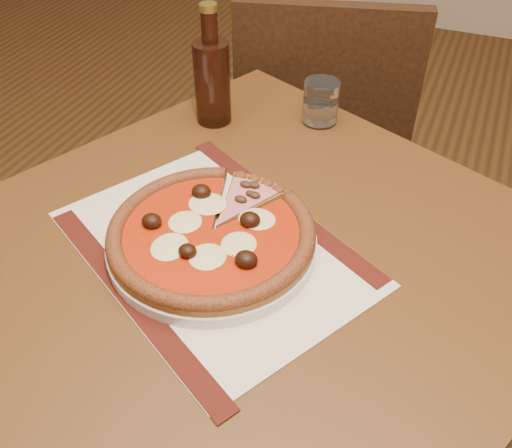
{
  "coord_description": "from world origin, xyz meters",
  "views": [
    {
      "loc": [
        0.57,
        -0.38,
        1.31
      ],
      "look_at": [
        0.34,
        0.18,
        0.78
      ],
      "focal_mm": 40.0,
      "sensor_mm": 36.0,
      "label": 1
    }
  ],
  "objects_px": {
    "chair_far": "(322,135)",
    "bottle": "(212,78)",
    "plate": "(212,243)",
    "pizza": "(211,232)",
    "water_glass": "(321,102)",
    "table": "(251,296)"
  },
  "relations": [
    {
      "from": "bottle",
      "to": "chair_far",
      "type": "bearing_deg",
      "value": 75.5
    },
    {
      "from": "chair_far",
      "to": "bottle",
      "type": "bearing_deg",
      "value": 61.15
    },
    {
      "from": "chair_far",
      "to": "plate",
      "type": "xyz_separation_m",
      "value": [
        0.04,
        -0.73,
        0.26
      ]
    },
    {
      "from": "chair_far",
      "to": "water_glass",
      "type": "xyz_separation_m",
      "value": [
        0.08,
        -0.33,
        0.28
      ]
    },
    {
      "from": "chair_far",
      "to": "bottle",
      "type": "height_order",
      "value": "bottle"
    },
    {
      "from": "chair_far",
      "to": "pizza",
      "type": "height_order",
      "value": "chair_far"
    },
    {
      "from": "table",
      "to": "water_glass",
      "type": "xyz_separation_m",
      "value": [
        -0.02,
        0.37,
        0.14
      ]
    },
    {
      "from": "chair_far",
      "to": "plate",
      "type": "relative_size",
      "value": 2.99
    },
    {
      "from": "chair_far",
      "to": "water_glass",
      "type": "relative_size",
      "value": 11.05
    },
    {
      "from": "plate",
      "to": "chair_far",
      "type": "bearing_deg",
      "value": 93.53
    },
    {
      "from": "table",
      "to": "water_glass",
      "type": "relative_size",
      "value": 13.16
    },
    {
      "from": "table",
      "to": "chair_far",
      "type": "bearing_deg",
      "value": 97.71
    },
    {
      "from": "plate",
      "to": "water_glass",
      "type": "bearing_deg",
      "value": 84.85
    },
    {
      "from": "chair_far",
      "to": "pizza",
      "type": "xyz_separation_m",
      "value": [
        0.04,
        -0.73,
        0.28
      ]
    },
    {
      "from": "water_glass",
      "to": "bottle",
      "type": "height_order",
      "value": "bottle"
    },
    {
      "from": "chair_far",
      "to": "pizza",
      "type": "distance_m",
      "value": 0.78
    },
    {
      "from": "table",
      "to": "water_glass",
      "type": "height_order",
      "value": "water_glass"
    },
    {
      "from": "water_glass",
      "to": "table",
      "type": "bearing_deg",
      "value": -87.64
    },
    {
      "from": "plate",
      "to": "pizza",
      "type": "distance_m",
      "value": 0.02
    },
    {
      "from": "table",
      "to": "pizza",
      "type": "bearing_deg",
      "value": -157.57
    },
    {
      "from": "plate",
      "to": "pizza",
      "type": "xyz_separation_m",
      "value": [
        -0.0,
        -0.0,
        0.02
      ]
    },
    {
      "from": "table",
      "to": "chair_far",
      "type": "xyz_separation_m",
      "value": [
        -0.1,
        0.71,
        -0.14
      ]
    }
  ]
}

